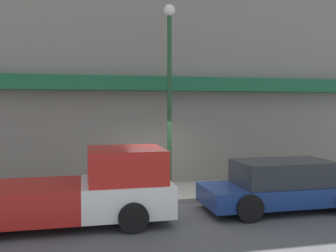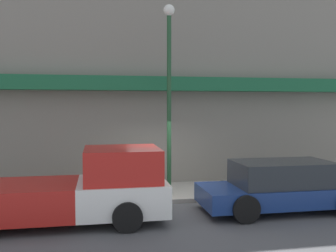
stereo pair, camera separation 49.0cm
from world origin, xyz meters
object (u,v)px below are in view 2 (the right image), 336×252
at_px(fire_hydrant, 242,181).
at_px(parked_car, 282,186).
at_px(pickup_truck, 71,190).
at_px(street_lamp, 169,78).

bearing_deg(fire_hydrant, parked_car, -81.96).
bearing_deg(fire_hydrant, pickup_truck, -158.20).
xyz_separation_m(pickup_truck, street_lamp, (2.94, 2.00, 3.05)).
distance_m(pickup_truck, street_lamp, 4.69).
bearing_deg(pickup_truck, parked_car, 1.91).
relative_size(pickup_truck, fire_hydrant, 9.89).
xyz_separation_m(fire_hydrant, street_lamp, (-2.60, -0.21, 3.46)).
height_order(fire_hydrant, street_lamp, street_lamp).
relative_size(parked_car, fire_hydrant, 8.21).
bearing_deg(street_lamp, fire_hydrant, 4.61).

